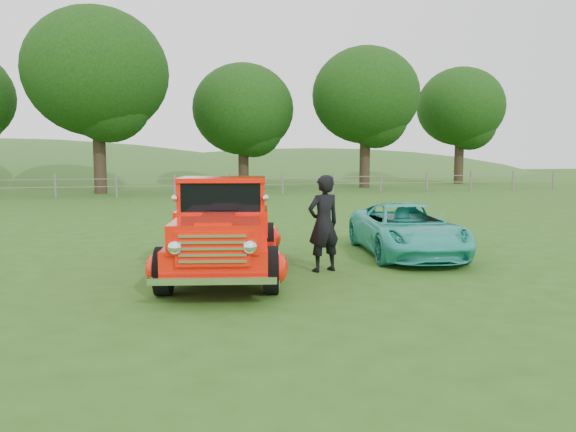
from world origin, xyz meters
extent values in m
plane|color=#2A4D14|center=(0.00, 0.00, 0.00)|extent=(140.00, 140.00, 0.00)
ellipsoid|color=#295A21|center=(20.00, 62.00, -3.85)|extent=(72.00, 52.00, 14.00)
cube|color=#696158|center=(0.00, 22.00, 0.55)|extent=(48.00, 0.04, 0.04)
cube|color=#696158|center=(0.00, 22.00, 0.95)|extent=(48.00, 0.04, 0.04)
cylinder|color=black|center=(-4.00, 25.00, 2.42)|extent=(0.70, 0.70, 4.84)
ellipsoid|color=black|center=(-4.00, 25.00, 6.82)|extent=(8.00, 8.00, 7.20)
cylinder|color=black|center=(5.00, 29.00, 1.87)|extent=(0.70, 0.70, 3.74)
ellipsoid|color=black|center=(5.00, 29.00, 5.27)|extent=(6.80, 6.80, 6.12)
cylinder|color=black|center=(13.00, 27.00, 2.20)|extent=(0.70, 0.70, 4.40)
ellipsoid|color=black|center=(13.00, 27.00, 6.20)|extent=(7.20, 7.20, 6.48)
cylinder|color=black|center=(22.00, 30.00, 2.09)|extent=(0.70, 0.70, 4.18)
ellipsoid|color=black|center=(22.00, 30.00, 5.89)|extent=(6.60, 6.60, 5.94)
cylinder|color=black|center=(-1.33, -0.02, 0.38)|extent=(0.39, 0.79, 0.76)
cylinder|color=black|center=(0.30, -0.36, 0.38)|extent=(0.39, 0.79, 0.76)
cylinder|color=black|center=(-0.70, 3.01, 0.38)|extent=(0.39, 0.79, 0.76)
cylinder|color=black|center=(0.92, 2.68, 0.38)|extent=(0.39, 0.79, 0.76)
cube|color=red|center=(-0.20, 1.33, 0.58)|extent=(2.45, 4.83, 0.44)
ellipsoid|color=red|center=(-1.40, -0.01, 0.42)|extent=(0.56, 0.82, 0.54)
ellipsoid|color=red|center=(0.37, -0.37, 0.42)|extent=(0.56, 0.82, 0.54)
ellipsoid|color=red|center=(-0.77, 3.03, 0.42)|extent=(0.56, 0.82, 0.54)
ellipsoid|color=red|center=(0.99, 2.67, 0.42)|extent=(0.56, 0.82, 0.54)
cube|color=red|center=(-0.51, -0.19, 0.97)|extent=(1.62, 1.83, 0.42)
cube|color=red|center=(-0.22, 1.23, 0.99)|extent=(1.83, 1.64, 0.44)
cube|color=black|center=(-0.22, 1.23, 1.46)|extent=(1.64, 1.39, 0.50)
cube|color=red|center=(-0.22, 1.23, 1.74)|extent=(1.73, 1.50, 0.08)
cube|color=red|center=(0.07, 2.65, 0.95)|extent=(1.55, 2.15, 0.45)
cube|color=white|center=(-0.68, -0.98, 0.85)|extent=(1.06, 0.31, 0.50)
cube|color=white|center=(-0.70, -1.08, 0.42)|extent=(1.79, 0.46, 0.10)
cube|color=white|center=(0.28, 3.70, 0.42)|extent=(1.70, 0.44, 0.10)
imported|color=#2CB29E|center=(3.93, 2.30, 0.56)|extent=(2.49, 4.29, 1.12)
imported|color=black|center=(1.63, 1.08, 0.90)|extent=(0.75, 0.59, 1.81)
camera|label=1|loc=(-1.59, -8.80, 2.16)|focal=35.00mm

